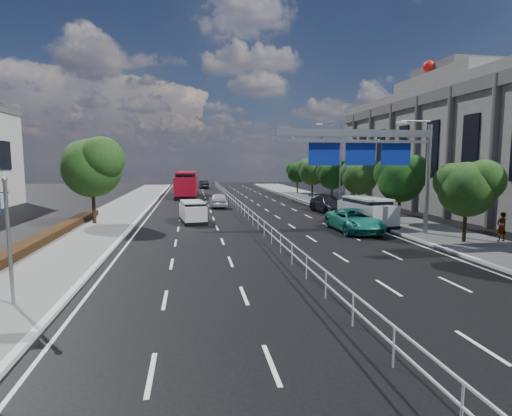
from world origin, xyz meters
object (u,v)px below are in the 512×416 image
object	(u,v)px
overhead_gantry	(373,149)
parked_car_teal	(354,220)
white_minivan	(193,212)
red_bus	(187,184)
pedestrian_b	(366,197)
near_car_dark	(204,184)
pedestrian_a	(502,227)
silver_minivan	(367,212)
parked_car_dark	(328,204)
near_car_silver	(218,200)

from	to	relation	value
overhead_gantry	parked_car_teal	bearing A→B (deg)	97.02
white_minivan	red_bus	bearing A→B (deg)	83.59
parked_car_teal	pedestrian_b	size ratio (longest dim) A/B	2.85
near_car_dark	pedestrian_a	size ratio (longest dim) A/B	2.50
overhead_gantry	pedestrian_b	size ratio (longest dim) A/B	5.16
silver_minivan	parked_car_dark	world-z (taller)	silver_minivan
white_minivan	near_car_silver	size ratio (longest dim) A/B	0.92
overhead_gantry	silver_minivan	bearing A→B (deg)	68.44
overhead_gantry	near_car_silver	bearing A→B (deg)	114.89
red_bus	pedestrian_b	xyz separation A→B (m)	(18.59, -16.88, -0.67)
overhead_gantry	pedestrian_b	bearing A→B (deg)	66.17
silver_minivan	red_bus	bearing A→B (deg)	108.79
silver_minivan	overhead_gantry	bearing A→B (deg)	-118.49
overhead_gantry	pedestrian_a	world-z (taller)	overhead_gantry
silver_minivan	parked_car_teal	distance (m)	2.71
near_car_dark	parked_car_dark	distance (m)	38.71
white_minivan	parked_car_teal	world-z (taller)	white_minivan
parked_car_dark	pedestrian_b	xyz separation A→B (m)	(5.10, 2.75, 0.35)
near_car_silver	parked_car_dark	bearing A→B (deg)	147.37
parked_car_dark	pedestrian_b	world-z (taller)	pedestrian_b
red_bus	silver_minivan	size ratio (longest dim) A/B	2.15
near_car_silver	silver_minivan	world-z (taller)	silver_minivan
near_car_silver	parked_car_teal	distance (m)	18.50
parked_car_teal	near_car_silver	bearing A→B (deg)	116.73
white_minivan	pedestrian_b	world-z (taller)	pedestrian_b
red_bus	pedestrian_b	world-z (taller)	red_bus
parked_car_dark	pedestrian_a	size ratio (longest dim) A/B	3.11
white_minivan	pedestrian_a	bearing A→B (deg)	-40.26
silver_minivan	pedestrian_b	world-z (taller)	silver_minivan
white_minivan	near_car_dark	world-z (taller)	white_minivan
near_car_silver	pedestrian_b	size ratio (longest dim) A/B	2.28
white_minivan	pedestrian_b	distance (m)	19.29
parked_car_dark	red_bus	bearing A→B (deg)	118.42
red_bus	pedestrian_a	world-z (taller)	red_bus
red_bus	near_car_silver	world-z (taller)	red_bus
overhead_gantry	pedestrian_b	world-z (taller)	overhead_gantry
red_bus	parked_car_dark	bearing A→B (deg)	-53.05
red_bus	near_car_silver	size ratio (longest dim) A/B	2.58
near_car_dark	overhead_gantry	bearing A→B (deg)	96.10
parked_car_teal	pedestrian_a	size ratio (longest dim) A/B	3.24
pedestrian_a	pedestrian_b	xyz separation A→B (m)	(0.00, 18.43, 0.12)
white_minivan	pedestrian_a	xyz separation A→B (m)	(17.94, -11.34, 0.16)
near_car_dark	near_car_silver	bearing A→B (deg)	86.70
white_minivan	pedestrian_a	size ratio (longest dim) A/B	2.39
overhead_gantry	parked_car_dark	size ratio (longest dim) A/B	1.89
near_car_dark	pedestrian_b	size ratio (longest dim) A/B	2.20
overhead_gantry	red_bus	bearing A→B (deg)	110.47
parked_car_teal	pedestrian_b	bearing A→B (deg)	62.26
white_minivan	red_bus	world-z (taller)	red_bus
white_minivan	parked_car_teal	bearing A→B (deg)	-36.65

